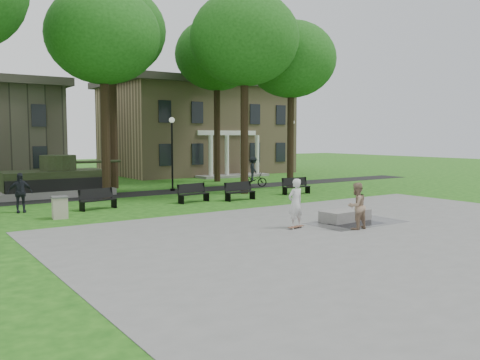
% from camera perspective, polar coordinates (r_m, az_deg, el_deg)
% --- Properties ---
extents(ground, '(120.00, 120.00, 0.00)m').
position_cam_1_polar(ground, '(22.48, 5.59, -4.12)').
color(ground, '#184A11').
rests_on(ground, ground).
extents(plaza, '(22.00, 16.00, 0.02)m').
position_cam_1_polar(plaza, '(18.98, 15.38, -5.95)').
color(plaza, gray).
rests_on(plaza, ground).
extents(footpath, '(44.00, 2.60, 0.01)m').
position_cam_1_polar(footpath, '(32.51, -8.12, -1.32)').
color(footpath, black).
rests_on(footpath, ground).
extents(building_right, '(17.00, 12.00, 8.60)m').
position_cam_1_polar(building_right, '(49.38, -4.96, 5.90)').
color(building_right, '#9E8460').
rests_on(building_right, ground).
extents(tree_1, '(6.20, 6.20, 11.63)m').
position_cam_1_polar(tree_1, '(29.68, -15.11, 15.31)').
color(tree_1, black).
rests_on(tree_1, ground).
extents(tree_2, '(6.60, 6.60, 12.16)m').
position_cam_1_polar(tree_2, '(31.61, 0.51, 15.50)').
color(tree_2, black).
rests_on(tree_2, ground).
extents(tree_3, '(6.00, 6.00, 11.19)m').
position_cam_1_polar(tree_3, '(34.98, 5.77, 13.26)').
color(tree_3, black).
rests_on(tree_3, ground).
extents(tree_4, '(7.20, 7.20, 13.50)m').
position_cam_1_polar(tree_4, '(35.86, -14.27, 15.84)').
color(tree_4, black).
rests_on(tree_4, ground).
extents(tree_5, '(6.40, 6.40, 12.44)m').
position_cam_1_polar(tree_5, '(39.89, -2.62, 13.81)').
color(tree_5, black).
rests_on(tree_5, ground).
extents(lamp_mid, '(0.36, 0.36, 4.73)m').
position_cam_1_polar(lamp_mid, '(32.82, -7.63, 3.62)').
color(lamp_mid, black).
rests_on(lamp_mid, ground).
extents(lamp_right, '(0.36, 0.36, 4.73)m').
position_cam_1_polar(lamp_right, '(38.38, 5.85, 3.83)').
color(lamp_right, black).
rests_on(lamp_right, ground).
extents(tank_monument, '(7.45, 3.40, 2.40)m').
position_cam_1_polar(tank_monument, '(32.08, -20.15, -0.13)').
color(tank_monument, gray).
rests_on(tank_monument, ground).
extents(puddle, '(2.20, 1.20, 0.00)m').
position_cam_1_polar(puddle, '(21.04, 12.98, -4.80)').
color(puddle, black).
rests_on(puddle, plaza).
extents(concrete_block, '(2.26, 1.14, 0.45)m').
position_cam_1_polar(concrete_block, '(21.60, 11.74, -3.92)').
color(concrete_block, gray).
rests_on(concrete_block, plaza).
extents(skateboard, '(0.80, 0.35, 0.07)m').
position_cam_1_polar(skateboard, '(19.63, 6.31, -5.30)').
color(skateboard, brown).
rests_on(skateboard, plaza).
extents(skateboarder, '(0.72, 0.50, 1.90)m').
position_cam_1_polar(skateboarder, '(19.63, 6.25, -2.60)').
color(skateboarder, silver).
rests_on(skateboarder, plaza).
extents(friend_watching, '(0.90, 0.72, 1.78)m').
position_cam_1_polar(friend_watching, '(19.68, 12.94, -2.86)').
color(friend_watching, '#987B62').
rests_on(friend_watching, plaza).
extents(pedestrian_walker, '(1.11, 0.51, 1.86)m').
position_cam_1_polar(pedestrian_walker, '(25.56, -23.48, -1.32)').
color(pedestrian_walker, black).
rests_on(pedestrian_walker, ground).
extents(cyclist, '(2.01, 1.27, 2.11)m').
position_cam_1_polar(cyclist, '(35.22, 1.52, 0.61)').
color(cyclist, black).
rests_on(cyclist, ground).
extents(park_bench_0, '(1.85, 0.84, 1.00)m').
position_cam_1_polar(park_bench_0, '(25.48, -15.70, -2.02)').
color(park_bench_0, black).
rests_on(park_bench_0, ground).
extents(park_bench_1, '(1.85, 0.79, 1.00)m').
position_cam_1_polar(park_bench_1, '(27.25, -5.30, -1.41)').
color(park_bench_1, black).
rests_on(park_bench_1, ground).
extents(park_bench_2, '(1.82, 0.61, 1.00)m').
position_cam_1_polar(park_bench_2, '(28.05, -0.07, -1.21)').
color(park_bench_2, black).
rests_on(park_bench_2, ground).
extents(park_bench_3, '(1.83, 0.68, 1.00)m').
position_cam_1_polar(park_bench_3, '(31.19, 6.24, -0.61)').
color(park_bench_3, black).
rests_on(park_bench_3, ground).
extents(trash_bin, '(0.74, 0.74, 0.96)m').
position_cam_1_polar(trash_bin, '(23.17, -19.58, -2.90)').
color(trash_bin, '#B8AD98').
rests_on(trash_bin, ground).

